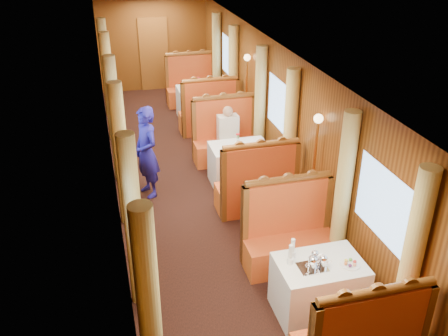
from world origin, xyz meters
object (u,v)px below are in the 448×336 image
object	(u,v)px
fruit_plate	(350,264)
steward	(147,152)
table_mid	(239,164)
rose_vase_far	(199,80)
teapot_back	(315,258)
tea_tray	(312,267)
passenger	(228,130)
banquette_near_aft	(289,238)
rose_vase_mid	(238,137)
table_near	(318,287)
banquette_mid_aft	(225,140)
table_far	(200,102)
banquette_far_aft	(191,88)
banquette_far_fwd	(209,115)
teapot_right	(323,263)
teapot_left	(313,265)
banquette_mid_fwd	(256,188)

from	to	relation	value
fruit_plate	steward	world-z (taller)	steward
table_mid	rose_vase_far	world-z (taller)	rose_vase_far
teapot_back	tea_tray	bearing A→B (deg)	-125.88
tea_tray	passenger	size ratio (longest dim) A/B	0.45
teapot_back	fruit_plate	world-z (taller)	teapot_back
table_mid	banquette_near_aft	bearing A→B (deg)	-90.00
tea_tray	rose_vase_mid	bearing A→B (deg)	88.36
table_near	passenger	world-z (taller)	passenger
table_near	rose_vase_far	distance (m)	7.06
teapot_back	rose_vase_far	bearing A→B (deg)	87.13
banquette_mid_aft	banquette_near_aft	bearing A→B (deg)	-90.00
table_far	banquette_far_aft	bearing A→B (deg)	90.00
table_near	banquette_far_aft	bearing A→B (deg)	90.00
banquette_far_fwd	table_far	bearing A→B (deg)	90.00
rose_vase_far	passenger	xyz separation A→B (m)	(0.01, -2.74, -0.19)
banquette_far_aft	steward	bearing A→B (deg)	-110.36
table_near	fruit_plate	world-z (taller)	fruit_plate
table_mid	banquette_mid_aft	size ratio (longest dim) A/B	0.78
banquette_near_aft	banquette_far_aft	world-z (taller)	same
rose_vase_far	banquette_far_fwd	bearing A→B (deg)	-89.72
teapot_right	rose_vase_far	world-z (taller)	rose_vase_far
table_far	fruit_plate	bearing A→B (deg)	-87.41
teapot_left	rose_vase_mid	xyz separation A→B (m)	(0.12, 3.60, 0.11)
banquette_near_aft	table_far	distance (m)	5.99
teapot_back	fruit_plate	xyz separation A→B (m)	(0.39, -0.17, -0.04)
table_mid	banquette_mid_fwd	world-z (taller)	banquette_mid_fwd
banquette_mid_aft	fruit_plate	size ratio (longest dim) A/B	5.68
tea_tray	rose_vase_mid	xyz separation A→B (m)	(0.10, 3.57, 0.17)
table_far	rose_vase_mid	xyz separation A→B (m)	(-0.03, -3.49, 0.55)
table_far	passenger	distance (m)	2.72
banquette_far_aft	tea_tray	size ratio (longest dim) A/B	3.94
banquette_mid_aft	teapot_left	size ratio (longest dim) A/B	7.71
banquette_mid_aft	steward	bearing A→B (deg)	-148.89
tea_tray	table_mid	bearing A→B (deg)	87.80
teapot_back	rose_vase_mid	bearing A→B (deg)	87.09
rose_vase_mid	steward	bearing A→B (deg)	-179.82
rose_vase_far	banquette_mid_fwd	bearing A→B (deg)	-89.94
banquette_near_aft	rose_vase_mid	distance (m)	2.55
table_near	teapot_left	size ratio (longest dim) A/B	6.04
table_near	table_mid	bearing A→B (deg)	90.00
table_far	steward	size ratio (longest dim) A/B	0.64
steward	passenger	size ratio (longest dim) A/B	2.15
banquette_mid_aft	steward	size ratio (longest dim) A/B	0.82
teapot_back	rose_vase_far	xyz separation A→B (m)	(0.06, 6.99, 0.12)
teapot_back	table_near	bearing A→B (deg)	-35.28
banquette_mid_aft	rose_vase_far	world-z (taller)	banquette_mid_aft
banquette_mid_fwd	teapot_left	xyz separation A→B (m)	(-0.15, -2.58, 0.40)
banquette_mid_aft	fruit_plate	xyz separation A→B (m)	(0.32, -4.64, 0.35)
table_near	teapot_left	world-z (taller)	teapot_left
banquette_mid_fwd	passenger	xyz separation A→B (m)	(-0.00, 1.81, 0.32)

